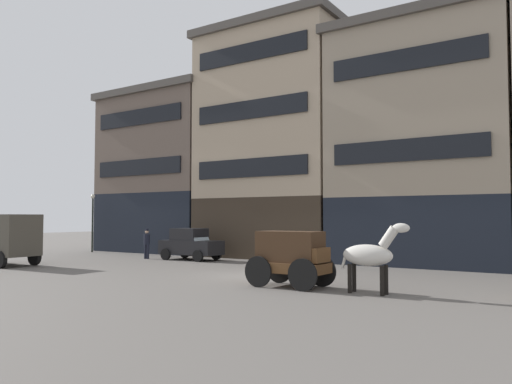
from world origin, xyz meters
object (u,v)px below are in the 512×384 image
Objects in this scene: draft_horse at (370,255)px; delivery_truck_near at (2,238)px; cargo_wagon at (291,255)px; sedan_light at (191,244)px; pedestrian_officer at (147,242)px; streetlamp_curbside at (93,214)px.

draft_horse is 0.53× the size of delivery_truck_near.
delivery_truck_near is (-16.39, -1.24, 0.28)m from cargo_wagon.
cargo_wagon is 0.79× the size of sedan_light.
sedan_light is at bearing 18.55° from pedestrian_officer.
streetlamp_curbside reaches higher than cargo_wagon.
cargo_wagon is 1.63× the size of pedestrian_officer.
delivery_truck_near is 9.91m from sedan_light.
sedan_light is at bearing 153.46° from draft_horse.
pedestrian_officer is at bearing 156.13° from cargo_wagon.
delivery_truck_near reaches higher than cargo_wagon.
streetlamp_curbside is (-23.61, 7.83, 1.40)m from draft_horse.
streetlamp_curbside reaches higher than pedestrian_officer.
pedestrian_officer is at bearing -161.45° from sedan_light.
delivery_truck_near is at bearing -114.23° from pedestrian_officer.
streetlamp_curbside is at bearing 165.10° from pedestrian_officer.
draft_horse is 19.38m from delivery_truck_near.
pedestrian_officer is at bearing -14.90° from streetlamp_curbside.
sedan_light is 2.81m from pedestrian_officer.
pedestrian_officer is (-13.21, 5.84, -0.17)m from cargo_wagon.
streetlamp_curbside is at bearing 159.25° from cargo_wagon.
sedan_light is 2.07× the size of pedestrian_officer.
streetlamp_curbside is (-4.27, 9.07, 1.25)m from delivery_truck_near.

